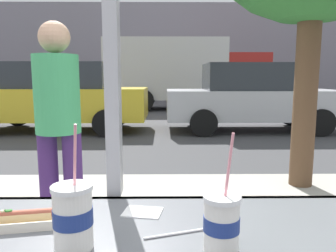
{
  "coord_description": "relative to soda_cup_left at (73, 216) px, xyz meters",
  "views": [
    {
      "loc": [
        0.18,
        -1.1,
        1.36
      ],
      "look_at": [
        0.23,
        2.37,
        0.84
      ],
      "focal_mm": 35.1,
      "sensor_mm": 36.0,
      "label": 1
    }
  ],
  "objects": [
    {
      "name": "sidewalk_strip",
      "position": [
        0.05,
        1.92,
        -0.95
      ],
      "size": [
        16.0,
        2.8,
        0.12
      ],
      "primitive_type": "cube",
      "color": "#B2ADA3",
      "rests_on": "ground"
    },
    {
      "name": "soda_cup_left",
      "position": [
        0.0,
        0.0,
        0.0
      ],
      "size": [
        0.1,
        0.1,
        0.32
      ],
      "color": "white",
      "rests_on": "window_counter"
    },
    {
      "name": "parked_car_silver",
      "position": [
        2.48,
        7.6,
        -0.15
      ],
      "size": [
        4.4,
        1.99,
        1.71
      ],
      "color": "#BCBCC1",
      "rests_on": "ground"
    },
    {
      "name": "napkin_wrapper",
      "position": [
        0.16,
        0.22,
        -0.08
      ],
      "size": [
        0.13,
        0.11,
        0.0
      ],
      "primitive_type": "cube",
      "rotation": [
        0.0,
        0.0,
        -0.18
      ],
      "color": "white",
      "rests_on": "window_counter"
    },
    {
      "name": "pedestrian",
      "position": [
        -0.54,
        1.58,
        0.04
      ],
      "size": [
        0.32,
        0.32,
        1.63
      ],
      "color": "#422462",
      "rests_on": "sidewalk_strip"
    },
    {
      "name": "soda_cup_right",
      "position": [
        0.37,
        -0.02,
        -0.01
      ],
      "size": [
        0.09,
        0.09,
        0.3
      ],
      "color": "white",
      "rests_on": "window_counter"
    },
    {
      "name": "ground_plane",
      "position": [
        0.05,
        8.32,
        -1.01
      ],
      "size": [
        60.0,
        60.0,
        0.0
      ],
      "primitive_type": "plane",
      "color": "#424244"
    },
    {
      "name": "hotdog_tray_near",
      "position": [
        -0.21,
        0.12,
        -0.06
      ],
      "size": [
        0.26,
        0.13,
        0.05
      ],
      "color": "beige",
      "rests_on": "window_counter"
    },
    {
      "name": "parked_car_yellow",
      "position": [
        -2.47,
        7.6,
        -0.13
      ],
      "size": [
        4.55,
        2.01,
        1.72
      ],
      "color": "gold",
      "rests_on": "ground"
    },
    {
      "name": "box_truck",
      "position": [
        1.01,
        13.43,
        0.59
      ],
      "size": [
        6.77,
        2.44,
        2.94
      ],
      "color": "beige",
      "rests_on": "ground"
    },
    {
      "name": "building_facade_far",
      "position": [
        0.05,
        19.26,
        1.79
      ],
      "size": [
        28.0,
        1.2,
        5.61
      ],
      "primitive_type": "cube",
      "color": "gray",
      "rests_on": "ground"
    },
    {
      "name": "loose_straw",
      "position": [
        0.26,
        0.07,
        -0.08
      ],
      "size": [
        0.18,
        0.06,
        0.01
      ],
      "primitive_type": "cylinder",
      "rotation": [
        0.0,
        1.57,
        0.31
      ],
      "color": "white",
      "rests_on": "window_counter"
    }
  ]
}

